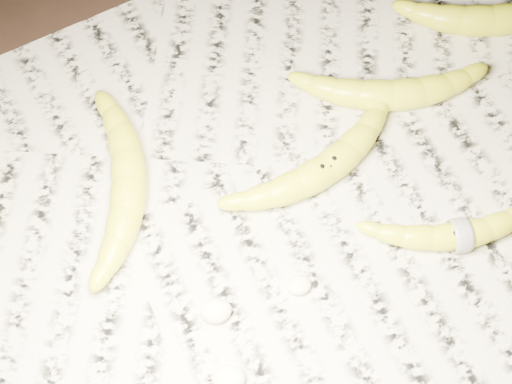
{
  "coord_description": "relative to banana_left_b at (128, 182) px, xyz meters",
  "views": [
    {
      "loc": [
        -0.07,
        -0.36,
        0.74
      ],
      "look_at": [
        -0.02,
        -0.0,
        0.05
      ],
      "focal_mm": 50.0,
      "sensor_mm": 36.0,
      "label": 1
    }
  ],
  "objects": [
    {
      "name": "measuring_tape",
      "position": [
        0.36,
        -0.11,
        -0.01
      ],
      "size": [
        0.0,
        0.04,
        0.04
      ],
      "primitive_type": "torus",
      "rotation": [
        0.0,
        1.57,
        0.02
      ],
      "color": "white",
      "rests_on": "newspaper_patch"
    },
    {
      "name": "banana_upper_a",
      "position": [
        0.33,
        0.08,
        -0.0
      ],
      "size": [
        0.21,
        0.08,
        0.04
      ],
      "primitive_type": null,
      "rotation": [
        0.0,
        0.0,
        -0.09
      ],
      "color": "yellow",
      "rests_on": "newspaper_patch"
    },
    {
      "name": "flesh_chunk_b",
      "position": [
        0.09,
        -0.23,
        -0.01
      ],
      "size": [
        0.03,
        0.03,
        0.02
      ],
      "primitive_type": "ellipsoid",
      "color": "#F9EDC1",
      "rests_on": "newspaper_patch"
    },
    {
      "name": "banana_taped",
      "position": [
        0.36,
        -0.11,
        -0.01
      ],
      "size": [
        0.19,
        0.06,
        0.03
      ],
      "primitive_type": null,
      "rotation": [
        0.0,
        0.0,
        0.02
      ],
      "color": "yellow",
      "rests_on": "newspaper_patch"
    },
    {
      "name": "banana_left_b",
      "position": [
        0.0,
        0.0,
        0.0
      ],
      "size": [
        0.08,
        0.22,
        0.04
      ],
      "primitive_type": null,
      "rotation": [
        0.0,
        0.0,
        1.5
      ],
      "color": "yellow",
      "rests_on": "newspaper_patch"
    },
    {
      "name": "flesh_chunk_c",
      "position": [
        0.17,
        -0.14,
        -0.01
      ],
      "size": [
        0.03,
        0.02,
        0.02
      ],
      "primitive_type": "ellipsoid",
      "color": "#F9EDC1",
      "rests_on": "newspaper_patch"
    },
    {
      "name": "newspaper_patch",
      "position": [
        0.14,
        -0.03,
        -0.03
      ],
      "size": [
        0.9,
        0.7,
        0.01
      ],
      "primitive_type": "cube",
      "color": "#BDB9A2",
      "rests_on": "ground"
    },
    {
      "name": "banana_upper_b",
      "position": [
        0.48,
        0.17,
        -0.0
      ],
      "size": [
        0.21,
        0.08,
        0.04
      ],
      "primitive_type": null,
      "rotation": [
        0.0,
        0.0,
        -0.08
      ],
      "color": "yellow",
      "rests_on": "newspaper_patch"
    },
    {
      "name": "ground",
      "position": [
        0.16,
        -0.04,
        -0.03
      ],
      "size": [
        3.0,
        3.0,
        0.0
      ],
      "primitive_type": "plane",
      "color": "black",
      "rests_on": "ground"
    },
    {
      "name": "banana_center",
      "position": [
        0.23,
        -0.01,
        -0.0
      ],
      "size": [
        0.22,
        0.16,
        0.04
      ],
      "primitive_type": null,
      "rotation": [
        0.0,
        0.0,
        0.5
      ],
      "color": "yellow",
      "rests_on": "newspaper_patch"
    },
    {
      "name": "flesh_chunk_a",
      "position": [
        0.08,
        -0.16,
        -0.01
      ],
      "size": [
        0.03,
        0.03,
        0.02
      ],
      "primitive_type": "ellipsoid",
      "color": "#F9EDC1",
      "rests_on": "newspaper_patch"
    }
  ]
}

